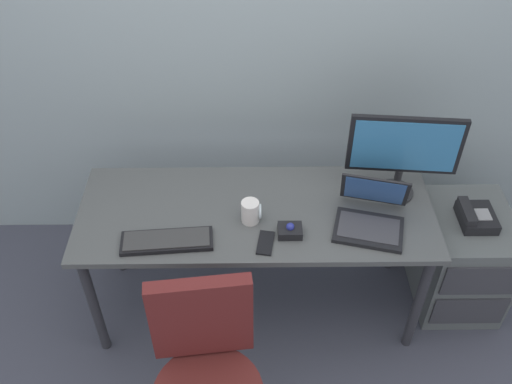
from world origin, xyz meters
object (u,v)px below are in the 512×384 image
(file_cabinet, at_px, (460,258))
(keyboard, at_px, (167,241))
(cell_phone, at_px, (266,243))
(trackball_mouse, at_px, (290,230))
(laptop, at_px, (371,215))
(desk_phone, at_px, (475,217))
(monitor_main, at_px, (404,150))
(coffee_mug, at_px, (251,212))

(file_cabinet, bearing_deg, keyboard, -169.91)
(cell_phone, bearing_deg, file_cabinet, 23.88)
(trackball_mouse, bearing_deg, laptop, 10.04)
(desk_phone, xyz_separation_m, laptop, (-0.56, -0.14, 0.15))
(laptop, distance_m, trackball_mouse, 0.38)
(keyboard, height_order, cell_phone, keyboard)
(cell_phone, bearing_deg, trackball_mouse, 37.01)
(monitor_main, bearing_deg, keyboard, -163.47)
(monitor_main, bearing_deg, trackball_mouse, -152.79)
(file_cabinet, bearing_deg, cell_phone, -165.31)
(laptop, height_order, trackball_mouse, laptop)
(desk_phone, bearing_deg, file_cabinet, 63.22)
(keyboard, distance_m, laptop, 0.93)
(coffee_mug, height_order, cell_phone, coffee_mug)
(keyboard, bearing_deg, desk_phone, 9.53)
(trackball_mouse, distance_m, cell_phone, 0.13)
(file_cabinet, height_order, desk_phone, desk_phone)
(laptop, xyz_separation_m, coffee_mug, (-0.55, 0.02, 0.01))
(file_cabinet, xyz_separation_m, laptop, (-0.57, -0.15, 0.48))
(file_cabinet, distance_m, laptop, 0.76)
(monitor_main, bearing_deg, laptop, -127.44)
(monitor_main, height_order, cell_phone, monitor_main)
(coffee_mug, distance_m, cell_phone, 0.17)
(desk_phone, distance_m, monitor_main, 0.55)
(keyboard, xyz_separation_m, cell_phone, (0.44, -0.01, -0.01))
(file_cabinet, relative_size, monitor_main, 1.12)
(cell_phone, bearing_deg, monitor_main, 36.51)
(laptop, bearing_deg, cell_phone, -165.52)
(file_cabinet, bearing_deg, laptop, -165.14)
(keyboard, distance_m, cell_phone, 0.44)
(coffee_mug, relative_size, cell_phone, 0.80)
(monitor_main, distance_m, coffee_mug, 0.76)
(trackball_mouse, bearing_deg, file_cabinet, 12.98)
(coffee_mug, bearing_deg, monitor_main, 14.62)
(monitor_main, xyz_separation_m, coffee_mug, (-0.71, -0.18, -0.21))
(trackball_mouse, bearing_deg, keyboard, -174.96)
(file_cabinet, distance_m, cell_phone, 1.17)
(keyboard, xyz_separation_m, trackball_mouse, (0.55, 0.05, 0.01))
(laptop, bearing_deg, monitor_main, 52.56)
(file_cabinet, bearing_deg, monitor_main, 172.33)
(monitor_main, height_order, keyboard, monitor_main)
(file_cabinet, relative_size, laptop, 1.55)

